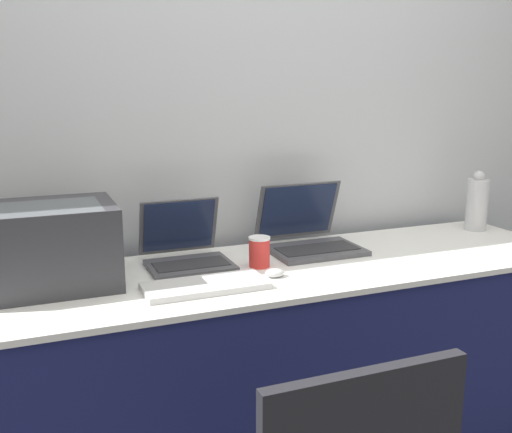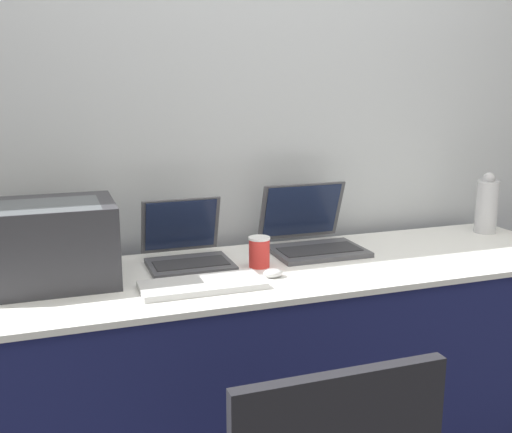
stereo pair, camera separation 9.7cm
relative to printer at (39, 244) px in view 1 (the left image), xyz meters
name	(u,v)px [view 1 (the left image)]	position (x,y,z in m)	size (l,w,h in m)	color
wall_back	(242,109)	(0.81, 0.34, 0.39)	(8.00, 0.05, 2.60)	silver
table	(283,365)	(0.81, -0.08, -0.53)	(2.26, 0.64, 0.77)	#191E51
printer	(39,244)	(0.00, 0.00, 0.00)	(0.47, 0.33, 0.26)	#333338
laptop_left	(186,251)	(0.49, 0.06, -0.09)	(0.29, 0.29, 0.23)	#4C4C51
laptop_right	(309,235)	(0.99, 0.08, -0.09)	(0.34, 0.33, 0.25)	#4C4C51
external_keyboard	(205,286)	(0.48, -0.21, -0.13)	(0.39, 0.17, 0.02)	silver
coffee_cup	(259,252)	(0.72, -0.06, -0.09)	(0.08, 0.08, 0.11)	red
mouse	(275,273)	(0.73, -0.19, -0.13)	(0.07, 0.05, 0.03)	silver
metal_pitcher	(477,203)	(1.81, 0.09, -0.02)	(0.09, 0.09, 0.26)	silver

